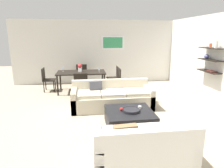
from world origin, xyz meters
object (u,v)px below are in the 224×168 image
object	(u,v)px
wine_glass_left_far	(63,68)
centerpiece_vase	(80,67)
dining_chair_head	(82,74)
dining_chair_foot	(81,84)
dining_chair_right_near	(116,79)
wine_glass_foot	(81,71)
wine_glass_right_near	(99,69)
dining_table	(81,74)
wine_glass_head	(81,67)
dining_chair_left_far	(47,78)
decorative_bowl	(131,110)
coffee_table	(129,119)
apple_on_coffee_table	(121,109)
dining_chair_right_far	(115,76)
loveseat_white	(142,147)
sofa_beige	(112,98)
candle_jar	(140,107)

from	to	relation	value
wine_glass_left_far	centerpiece_vase	world-z (taller)	centerpiece_vase
dining_chair_head	dining_chair_foot	size ratio (longest dim) A/B	1.00
dining_chair_right_near	wine_glass_foot	distance (m)	1.36
wine_glass_foot	wine_glass_right_near	distance (m)	0.73
wine_glass_left_far	dining_table	bearing A→B (deg)	-10.13
dining_table	wine_glass_head	distance (m)	0.46
wine_glass_foot	dining_table	bearing A→B (deg)	90.00
dining_chair_left_far	wine_glass_foot	bearing A→B (deg)	-26.13
wine_glass_left_far	decorative_bowl	bearing A→B (deg)	-60.78
dining_chair_left_far	coffee_table	bearing A→B (deg)	-53.84
dining_chair_head	dining_chair_foot	bearing A→B (deg)	-90.00
apple_on_coffee_table	dining_table	xyz separation A→B (m)	(-0.96, 3.08, 0.26)
wine_glass_head	centerpiece_vase	bearing A→B (deg)	-95.61
wine_glass_foot	centerpiece_vase	world-z (taller)	centerpiece_vase
decorative_bowl	dining_table	xyz separation A→B (m)	(-1.17, 3.15, 0.27)
wine_glass_right_near	centerpiece_vase	distance (m)	0.72
dining_chair_right_far	centerpiece_vase	xyz separation A→B (m)	(-1.33, -0.20, 0.41)
apple_on_coffee_table	dining_chair_foot	size ratio (longest dim) A/B	0.09
loveseat_white	wine_glass_foot	bearing A→B (deg)	104.34
dining_table	dining_chair_foot	world-z (taller)	dining_chair_foot
wine_glass_left_far	centerpiece_vase	size ratio (longest dim) A/B	0.61
decorative_bowl	loveseat_white	bearing A→B (deg)	-95.53
wine_glass_left_far	apple_on_coffee_table	bearing A→B (deg)	-63.14
dining_chair_foot	wine_glass_head	world-z (taller)	wine_glass_head
sofa_beige	centerpiece_vase	size ratio (longest dim) A/B	7.73
wine_glass_left_far	wine_glass_right_near	bearing A→B (deg)	-10.13
wine_glass_foot	wine_glass_head	bearing A→B (deg)	90.00
dining_chair_right_far	dining_chair_right_near	size ratio (longest dim) A/B	1.00
sofa_beige	apple_on_coffee_table	world-z (taller)	sofa_beige
dining_chair_foot	wine_glass_left_far	xyz separation A→B (m)	(-0.66, 1.00, 0.38)
wine_glass_head	loveseat_white	bearing A→B (deg)	-78.03
loveseat_white	candle_jar	bearing A→B (deg)	75.84
candle_jar	wine_glass_right_near	size ratio (longest dim) A/B	0.58
dining_chair_right_far	wine_glass_right_near	xyz separation A→B (m)	(-0.63, -0.33, 0.35)
wine_glass_right_near	dining_chair_right_far	bearing A→B (deg)	27.94
dining_chair_right_far	coffee_table	bearing A→B (deg)	-92.61
wine_glass_head	wine_glass_left_far	world-z (taller)	wine_glass_left_far
wine_glass_right_near	candle_jar	bearing A→B (deg)	-75.29
dining_chair_head	apple_on_coffee_table	bearing A→B (deg)	-76.44
dining_chair_foot	wine_glass_foot	distance (m)	0.59
decorative_bowl	apple_on_coffee_table	distance (m)	0.22
dining_chair_right_near	centerpiece_vase	distance (m)	1.41
dining_table	dining_chair_right_far	bearing A→B (deg)	9.46
candle_jar	dining_chair_head	size ratio (longest dim) A/B	0.10
coffee_table	dining_chair_foot	size ratio (longest dim) A/B	1.21
dining_chair_head	centerpiece_vase	xyz separation A→B (m)	(-0.04, -0.87, 0.41)
sofa_beige	wine_glass_foot	distance (m)	1.79
candle_jar	dining_chair_right_near	world-z (taller)	dining_chair_right_near
wine_glass_left_far	dining_chair_right_far	bearing A→B (deg)	2.84
dining_chair_right_far	dining_chair_head	bearing A→B (deg)	152.58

